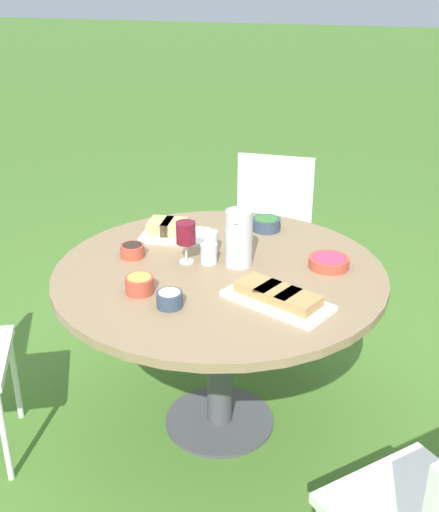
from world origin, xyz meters
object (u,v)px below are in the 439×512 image
dining_table (220,292)px  water_pitcher (239,238)px  chair_near_right (271,223)px  wine_glass (186,234)px

dining_table → water_pitcher: 0.24m
dining_table → chair_near_right: chair_near_right is taller
chair_near_right → wine_glass: (1.11, -0.14, 0.36)m
chair_near_right → wine_glass: bearing=-7.1°
chair_near_right → wine_glass: wine_glass is taller
water_pitcher → wine_glass: bearing=-80.8°
dining_table → chair_near_right: size_ratio=1.50×
water_pitcher → wine_glass: (0.03, -0.21, 0.01)m
chair_near_right → water_pitcher: size_ratio=3.80×
chair_near_right → water_pitcher: 1.13m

